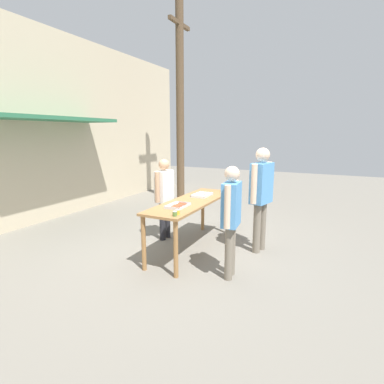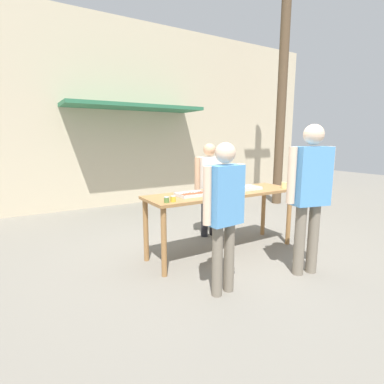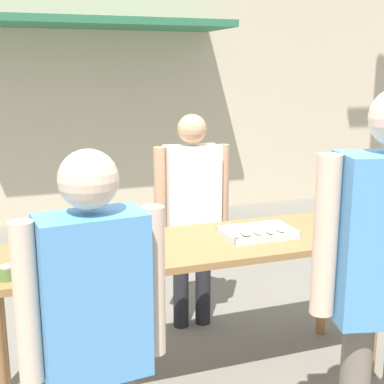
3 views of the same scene
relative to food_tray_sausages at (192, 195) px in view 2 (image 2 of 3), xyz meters
The scene contains 12 objects.
ground_plane 1.07m from the food_tray_sausages, ahead, with size 24.00×24.00×0.00m, color slate.
building_facade_back 4.23m from the food_tray_sausages, 82.35° to the left, with size 12.00×1.11×4.50m.
serving_table 0.55m from the food_tray_sausages, ahead, with size 2.34×0.69×0.91m.
food_tray_sausages is the anchor object (origin of this frame).
food_tray_buns 0.95m from the food_tray_sausages, ahead, with size 0.43×0.29×0.05m.
condiment_jar_mustard 0.55m from the food_tray_sausages, 155.50° to the right, with size 0.07×0.07×0.07m.
condiment_jar_ketchup 0.46m from the food_tray_sausages, 151.72° to the right, with size 0.07×0.07×0.07m.
beer_cup 1.57m from the food_tray_sausages, ahead, with size 0.09×0.09×0.09m.
person_server_behind_table 1.08m from the food_tray_sausages, 42.94° to the left, with size 0.56×0.23×1.60m.
person_customer_holding_hotdog 1.00m from the food_tray_sausages, 101.34° to the right, with size 0.56×0.25×1.65m.
person_customer_with_cup 1.50m from the food_tray_sausages, 48.41° to the right, with size 0.62×0.34×1.85m.
utility_pole 4.79m from the food_tray_sausages, 27.77° to the left, with size 1.10×0.23×5.77m.
Camera 2 is at (-2.61, -3.42, 1.69)m, focal length 28.00 mm.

